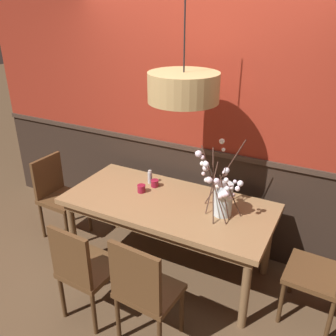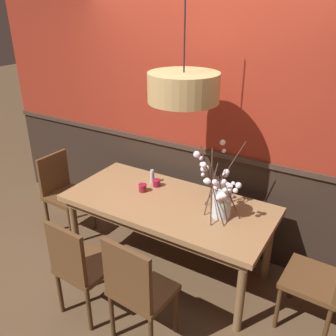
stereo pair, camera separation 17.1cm
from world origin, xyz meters
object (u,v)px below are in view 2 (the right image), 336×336
Objects in this scene: candle_holder_nearer_center at (143,188)px; chair_far_side_left at (189,179)px; vase_with_blossoms at (221,197)px; dining_table at (168,209)px; candle_holder_nearer_edge at (157,183)px; chair_near_side_left at (81,264)px; chair_head_east_end at (324,276)px; chair_head_west_end at (63,190)px; condiment_bottle at (152,177)px; chair_far_side_right at (230,190)px; pendant_lamp at (184,88)px; chair_near_side_right at (137,288)px.

chair_far_side_left is at bearing 85.17° from candle_holder_nearer_center.
vase_with_blossoms is (0.74, -0.84, 0.39)m from chair_far_side_left.
dining_table is 0.35m from candle_holder_nearer_edge.
chair_head_east_end is (1.70, 0.86, 0.00)m from chair_near_side_left.
chair_head_west_end is 1.91m from vase_with_blossoms.
chair_head_east_end is 1.78m from condiment_bottle.
candle_holder_nearer_center is (-0.58, -0.82, 0.25)m from chair_far_side_right.
chair_far_side_right is 1.56× the size of vase_with_blossoms.
chair_head_east_end is 1.00m from vase_with_blossoms.
pendant_lamp reaches higher than chair_head_east_end.
chair_head_west_end is at bearing -165.24° from condiment_bottle.
chair_head_east_end is 2.75m from chair_head_west_end.
chair_near_side_left reaches higher than candle_holder_nearer_center.
pendant_lamp reaches higher than candle_holder_nearer_edge.
chair_near_side_right is 0.96× the size of pendant_lamp.
candle_holder_nearer_center reaches higher than candle_holder_nearer_edge.
chair_near_side_right is at bearing -73.67° from dining_table.
pendant_lamp reaches higher than candle_holder_nearer_center.
chair_head_east_end is (1.13, -0.86, -0.04)m from chair_far_side_right.
chair_near_side_right is at bearing -143.06° from chair_head_east_end.
chair_far_side_left is 1.08× the size of chair_near_side_left.
candle_holder_nearer_center is at bearing -125.25° from chair_far_side_right.
chair_far_side_right is at bearing 54.75° from candle_holder_nearer_center.
chair_near_side_right is 6.81× the size of condiment_bottle.
vase_with_blossoms reaches higher than chair_head_west_end.
chair_far_side_left reaches higher than candle_holder_nearer_center.
chair_head_east_end is at bearing -1.13° from candle_holder_nearer_center.
chair_near_side_left is 11.20× the size of candle_holder_nearer_center.
chair_near_side_left is at bearing -108.60° from chair_far_side_right.
chair_near_side_left is 1.09m from candle_holder_nearer_edge.
vase_with_blossoms is (0.81, 0.87, 0.44)m from chair_near_side_left.
dining_table is 0.57m from vase_with_blossoms.
condiment_bottle is at bearing 172.18° from chair_head_east_end.
chair_head_west_end is at bearing -178.59° from vase_with_blossoms.
vase_with_blossoms reaches higher than chair_far_side_right.
condiment_bottle is at bearing -98.60° from chair_far_side_left.
chair_far_side_right reaches higher than condiment_bottle.
condiment_bottle is 1.09m from pendant_lamp.
chair_far_side_right is 1.00× the size of pendant_lamp.
chair_far_side_right is at bearing 72.61° from dining_table.
chair_far_side_right is 1.72m from chair_near_side_right.
chair_head_east_end is at bearing 0.64° from chair_head_west_end.
dining_table is 2.10× the size of chair_head_east_end.
chair_head_west_end is (-1.63, -0.89, -0.03)m from chair_far_side_right.
chair_head_west_end is at bearing 152.60° from chair_near_side_right.
dining_table is at bearing -107.39° from chair_far_side_right.
pendant_lamp is (0.44, -0.19, 0.98)m from condiment_bottle.
vase_with_blossoms is (1.85, 0.05, 0.43)m from chair_head_west_end.
chair_near_side_right is at bearing -27.40° from chair_head_west_end.
candle_holder_nearer_center is (-0.56, 0.90, 0.26)m from chair_near_side_right.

